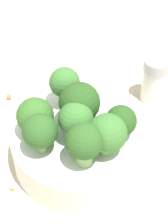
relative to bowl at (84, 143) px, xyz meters
The scene contains 14 objects.
ground_plane 0.03m from the bowl, ahead, with size 3.00×3.00×0.00m, color beige.
bowl is the anchor object (origin of this frame).
broccoli_floret_0 0.06m from the bowl, 16.26° to the left, with size 0.04×0.04×0.05m.
broccoli_floret_1 0.08m from the bowl, 119.50° to the right, with size 0.04×0.04×0.06m.
broccoli_floret_2 0.06m from the bowl, 118.50° to the right, with size 0.05×0.05×0.06m.
broccoli_floret_3 0.08m from the bowl, 23.56° to the right, with size 0.04×0.04×0.05m.
broccoli_floret_4 0.08m from the bowl, 34.11° to the left, with size 0.04×0.04×0.06m.
broccoli_floret_5 0.07m from the bowl, 110.23° to the left, with size 0.04×0.04×0.05m.
broccoli_floret_6 0.07m from the bowl, 71.53° to the left, with size 0.05×0.05×0.05m.
broccoli_floret_7 0.08m from the bowl, 51.36° to the right, with size 0.04×0.04×0.05m.
pepper_shaker 0.16m from the bowl, behind, with size 0.04×0.04×0.07m.
almond_crumb_0 0.12m from the bowl, 162.70° to the right, with size 0.01×0.00×0.01m, color tan.
almond_crumb_1 0.11m from the bowl, 25.36° to the right, with size 0.01×0.00×0.01m, color #AD7F4C.
almond_crumb_3 0.16m from the bowl, 100.77° to the right, with size 0.01×0.01×0.01m, color olive.
Camera 1 is at (0.26, 0.18, 0.39)m, focal length 60.00 mm.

